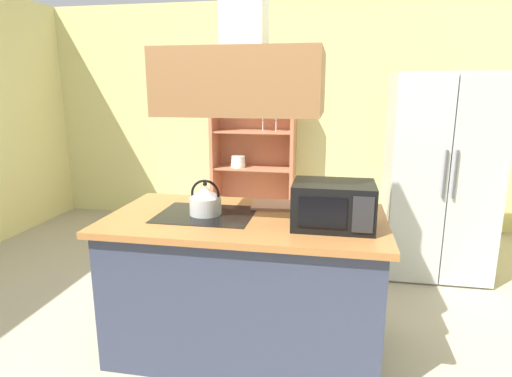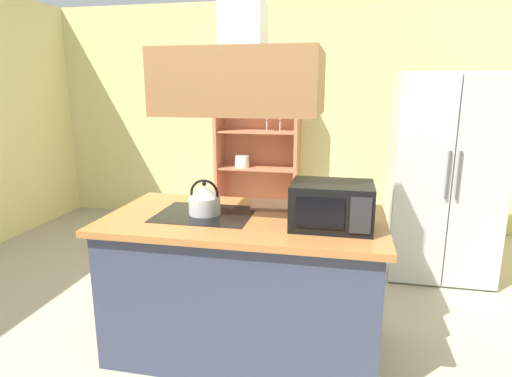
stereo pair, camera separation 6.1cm
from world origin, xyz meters
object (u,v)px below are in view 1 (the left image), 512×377
dish_cabinet (254,161)px  microwave (333,205)px  cutting_board (277,205)px  refrigerator (438,176)px  kettle (205,200)px

dish_cabinet → microwave: dish_cabinet is taller
dish_cabinet → cutting_board: size_ratio=5.28×
refrigerator → cutting_board: size_ratio=5.33×
cutting_board → microwave: bearing=-44.8°
kettle → cutting_board: (0.42, 0.28, -0.09)m
dish_cabinet → cutting_board: bearing=-75.4°
cutting_board → kettle: bearing=-146.7°
refrigerator → kettle: refrigerator is taller
refrigerator → cutting_board: (-1.30, -1.26, 0.00)m
kettle → cutting_board: bearing=33.3°
refrigerator → dish_cabinet: size_ratio=1.01×
microwave → kettle: bearing=173.1°
kettle → cutting_board: kettle is taller
refrigerator → kettle: (-1.72, -1.53, 0.09)m
cutting_board → microwave: 0.54m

